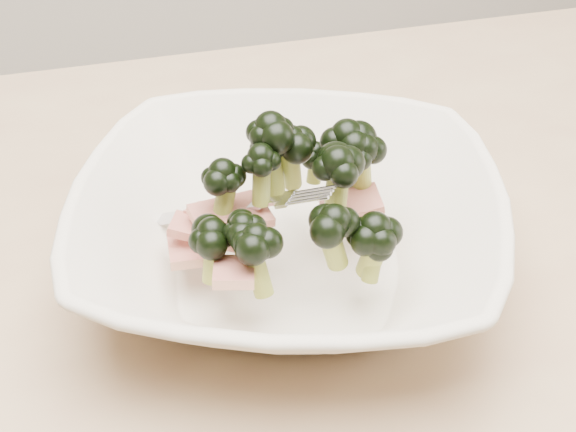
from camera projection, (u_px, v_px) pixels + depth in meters
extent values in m
cube|color=tan|center=(235.00, 298.00, 0.61)|extent=(1.20, 0.80, 0.04)
cylinder|color=tan|center=(545.00, 268.00, 1.22)|extent=(0.06, 0.06, 0.71)
imported|color=beige|center=(288.00, 230.00, 0.58)|extent=(0.39, 0.39, 0.08)
cylinder|color=olive|center=(244.00, 252.00, 0.53)|extent=(0.02, 0.01, 0.04)
ellipsoid|color=black|center=(243.00, 226.00, 0.52)|extent=(0.03, 0.03, 0.02)
cylinder|color=olive|center=(269.00, 167.00, 0.61)|extent=(0.01, 0.01, 0.03)
ellipsoid|color=black|center=(268.00, 144.00, 0.60)|extent=(0.03, 0.03, 0.03)
cylinder|color=olive|center=(261.00, 183.00, 0.55)|extent=(0.02, 0.02, 0.03)
ellipsoid|color=black|center=(261.00, 157.00, 0.54)|extent=(0.03, 0.03, 0.03)
cylinder|color=olive|center=(333.00, 248.00, 0.53)|extent=(0.02, 0.02, 0.04)
ellipsoid|color=black|center=(334.00, 220.00, 0.52)|extent=(0.04, 0.04, 0.03)
cylinder|color=olive|center=(257.00, 268.00, 0.52)|extent=(0.02, 0.02, 0.04)
ellipsoid|color=black|center=(256.00, 238.00, 0.51)|extent=(0.03, 0.03, 0.03)
cylinder|color=olive|center=(345.00, 172.00, 0.60)|extent=(0.02, 0.02, 0.05)
ellipsoid|color=black|center=(347.00, 135.00, 0.58)|extent=(0.04, 0.04, 0.03)
cylinder|color=olive|center=(373.00, 261.00, 0.54)|extent=(0.02, 0.02, 0.03)
ellipsoid|color=black|center=(375.00, 239.00, 0.53)|extent=(0.03, 0.03, 0.02)
cylinder|color=olive|center=(373.00, 257.00, 0.54)|extent=(0.02, 0.03, 0.04)
ellipsoid|color=black|center=(375.00, 229.00, 0.53)|extent=(0.04, 0.04, 0.03)
cylinder|color=olive|center=(224.00, 202.00, 0.56)|extent=(0.02, 0.02, 0.04)
ellipsoid|color=black|center=(223.00, 172.00, 0.54)|extent=(0.03, 0.03, 0.03)
cylinder|color=olive|center=(336.00, 193.00, 0.55)|extent=(0.02, 0.02, 0.04)
ellipsoid|color=black|center=(338.00, 162.00, 0.54)|extent=(0.04, 0.04, 0.03)
cylinder|color=olive|center=(291.00, 168.00, 0.58)|extent=(0.02, 0.02, 0.04)
ellipsoid|color=black|center=(291.00, 139.00, 0.56)|extent=(0.03, 0.03, 0.03)
cylinder|color=olive|center=(214.00, 259.00, 0.54)|extent=(0.02, 0.02, 0.04)
ellipsoid|color=black|center=(212.00, 233.00, 0.52)|extent=(0.04, 0.04, 0.03)
cylinder|color=olive|center=(271.00, 163.00, 0.57)|extent=(0.02, 0.03, 0.05)
ellipsoid|color=black|center=(271.00, 127.00, 0.55)|extent=(0.04, 0.04, 0.03)
cylinder|color=olive|center=(315.00, 169.00, 0.61)|extent=(0.01, 0.01, 0.02)
ellipsoid|color=black|center=(315.00, 152.00, 0.60)|extent=(0.03, 0.03, 0.02)
cylinder|color=olive|center=(362.00, 181.00, 0.59)|extent=(0.02, 0.02, 0.05)
ellipsoid|color=black|center=(364.00, 149.00, 0.57)|extent=(0.04, 0.04, 0.03)
cube|color=maroon|center=(225.00, 216.00, 0.57)|extent=(0.06, 0.05, 0.02)
cube|color=maroon|center=(205.00, 231.00, 0.57)|extent=(0.06, 0.04, 0.02)
cube|color=maroon|center=(234.00, 272.00, 0.51)|extent=(0.03, 0.04, 0.01)
cube|color=maroon|center=(231.00, 215.00, 0.56)|extent=(0.06, 0.04, 0.01)
cube|color=maroon|center=(351.00, 204.00, 0.58)|extent=(0.05, 0.03, 0.02)
cube|color=maroon|center=(186.00, 248.00, 0.57)|extent=(0.03, 0.05, 0.01)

